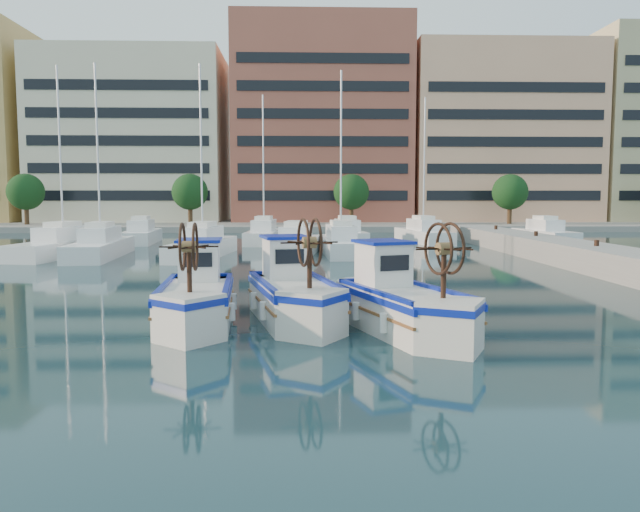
{
  "coord_description": "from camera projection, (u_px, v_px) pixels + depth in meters",
  "views": [
    {
      "loc": [
        -1.83,
        -16.52,
        3.64
      ],
      "look_at": [
        -1.09,
        6.01,
        1.5
      ],
      "focal_mm": 35.0,
      "sensor_mm": 36.0,
      "label": 1
    }
  ],
  "objects": [
    {
      "name": "fishing_boat_a",
      "position": [
        197.0,
        295.0,
        17.95
      ],
      "size": [
        2.31,
        4.9,
        3.0
      ],
      "rotation": [
        0.0,
        0.0,
        0.08
      ],
      "color": "silver",
      "rests_on": "ground"
    },
    {
      "name": "fishing_boat_b",
      "position": [
        293.0,
        292.0,
        18.4
      ],
      "size": [
        3.01,
        5.12,
        3.1
      ],
      "rotation": [
        0.0,
        0.0,
        0.22
      ],
      "color": "silver",
      "rests_on": "ground"
    },
    {
      "name": "yacht_marina",
      "position": [
        279.0,
        241.0,
        43.68
      ],
      "size": [
        37.34,
        21.56,
        11.5
      ],
      "color": "white",
      "rests_on": "ground"
    },
    {
      "name": "fishing_boat_c",
      "position": [
        402.0,
        301.0,
        16.84
      ],
      "size": [
        3.38,
        5.05,
        3.05
      ],
      "rotation": [
        0.0,
        0.0,
        0.32
      ],
      "color": "silver",
      "rests_on": "ground"
    },
    {
      "name": "waterfront",
      "position": [
        384.0,
        139.0,
        80.81
      ],
      "size": [
        180.0,
        40.0,
        25.6
      ],
      "color": "gray",
      "rests_on": "ground"
    },
    {
      "name": "ground",
      "position": [
        367.0,
        332.0,
        16.85
      ],
      "size": [
        300.0,
        300.0,
        0.0
      ],
      "primitive_type": "plane",
      "color": "#193942",
      "rests_on": "ground"
    }
  ]
}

